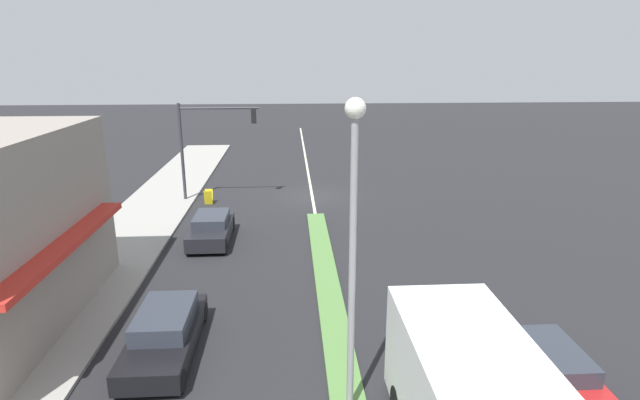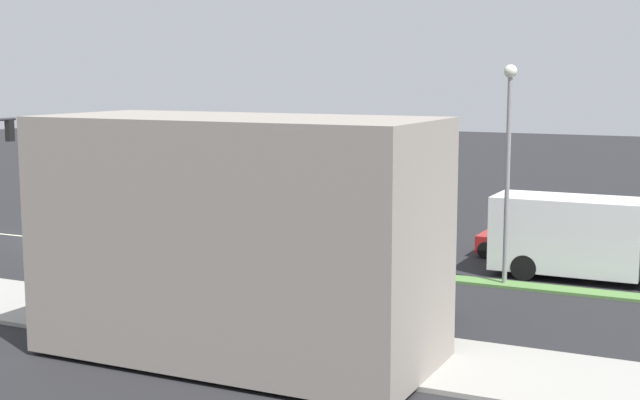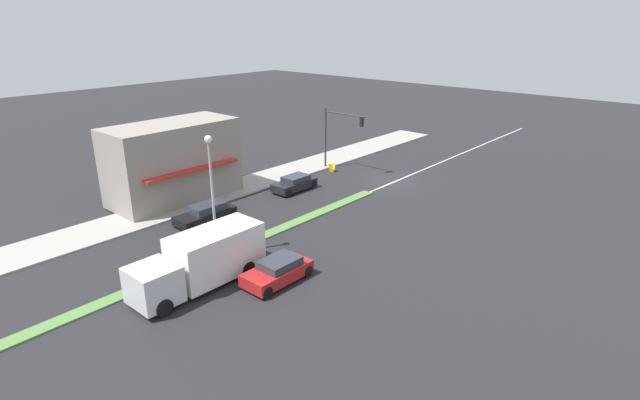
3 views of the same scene
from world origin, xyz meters
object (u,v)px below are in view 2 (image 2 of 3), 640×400
pedestrian (132,295)px  hatchback_red (529,242)px  street_lamp (508,146)px  delivery_truck (593,239)px  sedan_dark (130,264)px  suv_black (370,291)px

pedestrian → hatchback_red: 16.83m
street_lamp → delivery_truck: 4.72m
hatchback_red → sedan_dark: hatchback_red is taller
suv_black → delivery_truck: bearing=142.9°
street_lamp → delivery_truck: (-2.20, 2.55, -3.31)m
street_lamp → hatchback_red: (-5.00, -0.27, -4.14)m
street_lamp → suv_black: bearing=-30.1°
street_lamp → sedan_dark: (5.00, -11.91, -4.16)m
street_lamp → hatchback_red: 6.50m
delivery_truck → sedan_dark: 16.18m
hatchback_red → suv_black: size_ratio=0.90×
hatchback_red → suv_black: 10.34m
delivery_truck → sedan_dark: bearing=-63.5°
suv_black → sedan_dark: 9.01m
street_lamp → delivery_truck: bearing=130.7°
sedan_dark → street_lamp: bearing=112.8°
street_lamp → sedan_dark: bearing=-67.2°
sedan_dark → suv_black: bearing=90.0°
pedestrian → street_lamp: bearing=141.0°
sedan_dark → pedestrian: bearing=38.2°
street_lamp → pedestrian: 13.31m
hatchback_red → sedan_dark: (10.00, -11.64, -0.03)m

